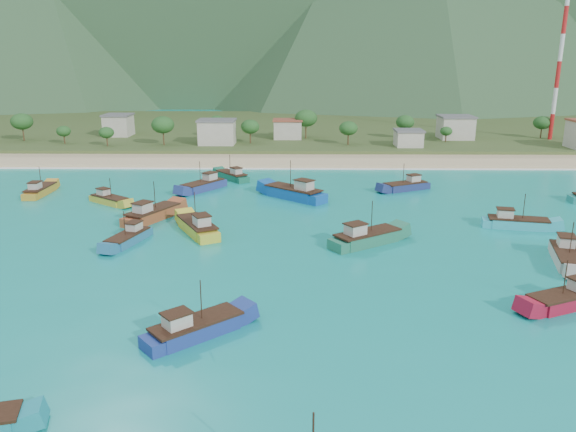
{
  "coord_description": "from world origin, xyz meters",
  "views": [
    {
      "loc": [
        -6.19,
        -62.15,
        26.01
      ],
      "look_at": [
        -7.2,
        18.0,
        3.0
      ],
      "focal_mm": 35.0,
      "sensor_mm": 36.0,
      "label": 1
    }
  ],
  "objects_px": {
    "boat_5": "(567,300)",
    "boat_17": "(198,228)",
    "radio_tower": "(560,61)",
    "boat_20": "(109,201)",
    "boat_12": "(294,194)",
    "boat_23": "(204,186)",
    "boat_15": "(366,239)",
    "boat_8": "(40,191)",
    "boat_10": "(406,187)",
    "boat_28": "(517,224)",
    "boat_11": "(232,176)",
    "boat_26": "(195,330)",
    "boat_4": "(152,215)",
    "boat_7": "(129,239)",
    "boat_19": "(567,258)"
  },
  "relations": [
    {
      "from": "boat_5",
      "to": "boat_17",
      "type": "bearing_deg",
      "value": 36.22
    },
    {
      "from": "radio_tower",
      "to": "boat_20",
      "type": "height_order",
      "value": "radio_tower"
    },
    {
      "from": "boat_5",
      "to": "boat_12",
      "type": "xyz_separation_m",
      "value": [
        -29.38,
        46.73,
        0.32
      ]
    },
    {
      "from": "boat_23",
      "to": "boat_17",
      "type": "bearing_deg",
      "value": 131.73
    },
    {
      "from": "boat_15",
      "to": "boat_23",
      "type": "height_order",
      "value": "boat_15"
    },
    {
      "from": "boat_8",
      "to": "boat_15",
      "type": "bearing_deg",
      "value": -25.54
    },
    {
      "from": "boat_10",
      "to": "boat_28",
      "type": "bearing_deg",
      "value": 179.58
    },
    {
      "from": "boat_11",
      "to": "boat_28",
      "type": "relative_size",
      "value": 0.89
    },
    {
      "from": "boat_11",
      "to": "boat_12",
      "type": "distance_m",
      "value": 21.73
    },
    {
      "from": "boat_5",
      "to": "boat_17",
      "type": "height_order",
      "value": "boat_17"
    },
    {
      "from": "boat_17",
      "to": "boat_26",
      "type": "bearing_deg",
      "value": -108.98
    },
    {
      "from": "boat_12",
      "to": "boat_28",
      "type": "relative_size",
      "value": 1.17
    },
    {
      "from": "radio_tower",
      "to": "boat_12",
      "type": "relative_size",
      "value": 3.72
    },
    {
      "from": "boat_4",
      "to": "boat_7",
      "type": "xyz_separation_m",
      "value": [
        -0.52,
        -11.78,
        -0.25
      ]
    },
    {
      "from": "boat_8",
      "to": "boat_23",
      "type": "bearing_deg",
      "value": 8.5
    },
    {
      "from": "boat_15",
      "to": "boat_17",
      "type": "bearing_deg",
      "value": -135.5
    },
    {
      "from": "boat_5",
      "to": "boat_12",
      "type": "relative_size",
      "value": 0.83
    },
    {
      "from": "boat_8",
      "to": "boat_26",
      "type": "bearing_deg",
      "value": -54.41
    },
    {
      "from": "boat_15",
      "to": "boat_19",
      "type": "relative_size",
      "value": 1.03
    },
    {
      "from": "boat_4",
      "to": "boat_15",
      "type": "distance_m",
      "value": 35.7
    },
    {
      "from": "boat_8",
      "to": "boat_15",
      "type": "xyz_separation_m",
      "value": [
        59.57,
        -28.98,
        0.17
      ]
    },
    {
      "from": "boat_7",
      "to": "boat_12",
      "type": "distance_m",
      "value": 35.41
    },
    {
      "from": "boat_12",
      "to": "boat_26",
      "type": "distance_m",
      "value": 54.78
    },
    {
      "from": "boat_8",
      "to": "boat_11",
      "type": "height_order",
      "value": "boat_8"
    },
    {
      "from": "boat_19",
      "to": "boat_7",
      "type": "bearing_deg",
      "value": 8.08
    },
    {
      "from": "boat_17",
      "to": "boat_12",
      "type": "bearing_deg",
      "value": 27.64
    },
    {
      "from": "boat_12",
      "to": "boat_28",
      "type": "bearing_deg",
      "value": -76.9
    },
    {
      "from": "radio_tower",
      "to": "boat_26",
      "type": "distance_m",
      "value": 151.09
    },
    {
      "from": "boat_8",
      "to": "boat_10",
      "type": "distance_m",
      "value": 71.78
    },
    {
      "from": "boat_20",
      "to": "boat_26",
      "type": "distance_m",
      "value": 55.56
    },
    {
      "from": "boat_12",
      "to": "boat_23",
      "type": "xyz_separation_m",
      "value": [
        -18.26,
        6.96,
        -0.24
      ]
    },
    {
      "from": "boat_4",
      "to": "boat_20",
      "type": "bearing_deg",
      "value": 162.49
    },
    {
      "from": "boat_5",
      "to": "boat_17",
      "type": "relative_size",
      "value": 0.89
    },
    {
      "from": "boat_20",
      "to": "boat_28",
      "type": "relative_size",
      "value": 0.82
    },
    {
      "from": "boat_4",
      "to": "boat_19",
      "type": "xyz_separation_m",
      "value": [
        58.79,
        -19.23,
        -0.09
      ]
    },
    {
      "from": "boat_17",
      "to": "boat_20",
      "type": "relative_size",
      "value": 1.33
    },
    {
      "from": "boat_4",
      "to": "boat_20",
      "type": "relative_size",
      "value": 1.34
    },
    {
      "from": "boat_10",
      "to": "boat_26",
      "type": "distance_m",
      "value": 69.09
    },
    {
      "from": "boat_20",
      "to": "boat_23",
      "type": "xyz_separation_m",
      "value": [
        15.48,
        10.96,
        0.2
      ]
    },
    {
      "from": "boat_26",
      "to": "boat_28",
      "type": "bearing_deg",
      "value": 88.2
    },
    {
      "from": "boat_7",
      "to": "boat_8",
      "type": "bearing_deg",
      "value": -31.56
    },
    {
      "from": "radio_tower",
      "to": "boat_23",
      "type": "relative_size",
      "value": 4.3
    },
    {
      "from": "radio_tower",
      "to": "boat_19",
      "type": "xyz_separation_m",
      "value": [
        -41.56,
        -101.29,
        -23.61
      ]
    },
    {
      "from": "boat_4",
      "to": "radio_tower",
      "type": "bearing_deg",
      "value": 66.67
    },
    {
      "from": "boat_10",
      "to": "boat_28",
      "type": "distance_m",
      "value": 28.45
    },
    {
      "from": "boat_17",
      "to": "boat_28",
      "type": "xyz_separation_m",
      "value": [
        49.41,
        3.3,
        -0.12
      ]
    },
    {
      "from": "boat_17",
      "to": "boat_26",
      "type": "height_order",
      "value": "boat_17"
    },
    {
      "from": "boat_8",
      "to": "boat_28",
      "type": "relative_size",
      "value": 0.94
    },
    {
      "from": "boat_4",
      "to": "boat_28",
      "type": "distance_m",
      "value": 58.21
    },
    {
      "from": "boat_7",
      "to": "boat_15",
      "type": "distance_m",
      "value": 34.13
    }
  ]
}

